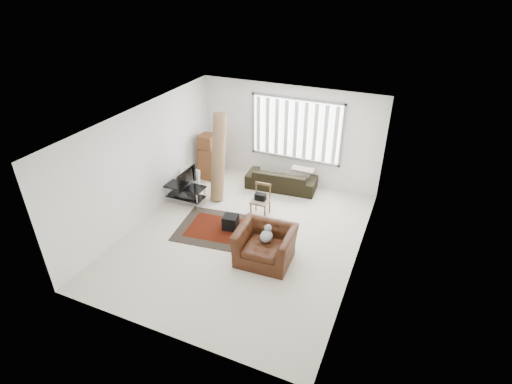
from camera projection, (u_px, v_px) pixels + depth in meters
room at (253, 157)px, 8.55m from camera, size 6.00×6.02×2.71m
persian_rug at (226, 230)px, 9.24m from camera, size 2.38×1.74×0.02m
tv_stand at (185, 191)px, 10.11m from camera, size 1.00×0.45×0.50m
tv at (184, 178)px, 9.92m from camera, size 0.11×0.81×0.47m
subwoofer at (231, 222)px, 9.21m from camera, size 0.38×0.38×0.33m
moving_boxes at (209, 158)px, 11.22m from camera, size 0.55×0.51×1.29m
white_flatpack at (192, 180)px, 10.69m from camera, size 0.52×0.22×0.65m
rolled_rug at (218, 158)px, 10.03m from camera, size 0.38×0.79×2.25m
sofa at (282, 176)px, 10.79m from camera, size 1.95×0.98×0.72m
side_chair at (261, 199)px, 9.61m from camera, size 0.44×0.44×0.79m
armchair at (265, 243)px, 8.13m from camera, size 1.20×1.06×0.85m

